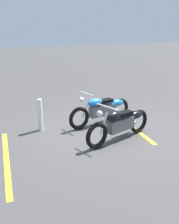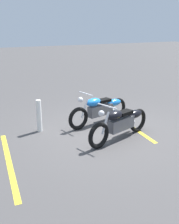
% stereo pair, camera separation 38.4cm
% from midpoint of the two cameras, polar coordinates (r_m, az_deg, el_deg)
% --- Properties ---
extents(ground_plane, '(60.00, 60.00, 0.00)m').
position_cam_midpoint_polar(ground_plane, '(7.77, 1.84, -4.08)').
color(ground_plane, '#474444').
extents(motorcycle_bright_foreground, '(2.20, 0.78, 1.04)m').
position_cam_midpoint_polar(motorcycle_bright_foreground, '(8.25, 0.97, 0.68)').
color(motorcycle_bright_foreground, black).
rests_on(motorcycle_bright_foreground, ground).
extents(motorcycle_dark_foreground, '(2.16, 0.87, 1.04)m').
position_cam_midpoint_polar(motorcycle_dark_foreground, '(7.16, 5.12, -2.16)').
color(motorcycle_dark_foreground, black).
rests_on(motorcycle_dark_foreground, ground).
extents(bollard_post, '(0.14, 0.14, 0.92)m').
position_cam_midpoint_polar(bollard_post, '(7.79, -11.89, -0.81)').
color(bollard_post, white).
rests_on(bollard_post, ground).
extents(parking_stripe_near, '(0.37, 3.20, 0.01)m').
position_cam_midpoint_polar(parking_stripe_near, '(8.45, 6.37, -2.32)').
color(parking_stripe_near, yellow).
rests_on(parking_stripe_near, ground).
extents(parking_stripe_mid, '(0.37, 3.20, 0.01)m').
position_cam_midpoint_polar(parking_stripe_mid, '(6.44, -18.18, -9.93)').
color(parking_stripe_mid, yellow).
rests_on(parking_stripe_mid, ground).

